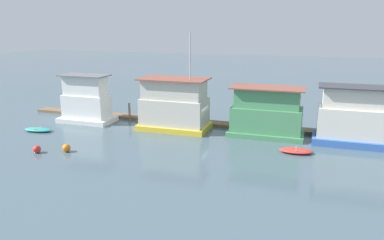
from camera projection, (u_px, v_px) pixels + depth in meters
The scene contains 12 objects.
ground_plane at pixel (195, 131), 38.13m from camera, with size 200.00×200.00×0.00m, color #475B66.
dock_walkway at pixel (203, 123), 40.79m from camera, with size 42.40×1.69×0.30m, color brown.
houseboat_white at pixel (86, 101), 41.24m from camera, with size 6.00×3.32×5.25m.
houseboat_yellow at pixel (174, 106), 38.29m from camera, with size 7.15×4.13×9.77m.
houseboat_green at pixel (267, 114), 36.00m from camera, with size 7.20×3.69×4.79m.
houseboat_blue at pixel (357, 119), 33.39m from camera, with size 7.39×3.60×5.28m.
dinghy_teal at pixel (38, 130), 37.95m from camera, with size 3.07×1.56×0.36m.
dinghy_red at pixel (296, 151), 31.59m from camera, with size 2.80×1.57×0.38m.
mooring_post_far_right at pixel (323, 127), 35.86m from camera, with size 0.29×0.29×2.04m, color brown.
mooring_post_centre at pixel (130, 112), 42.08m from camera, with size 0.23×0.23×1.99m, color brown.
buoy_red at pixel (37, 149), 31.55m from camera, with size 0.65×0.65×0.65m, color red.
buoy_orange at pixel (66, 148), 31.82m from camera, with size 0.69×0.69×0.69m, color orange.
Camera 1 is at (11.09, -34.94, 10.54)m, focal length 35.00 mm.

